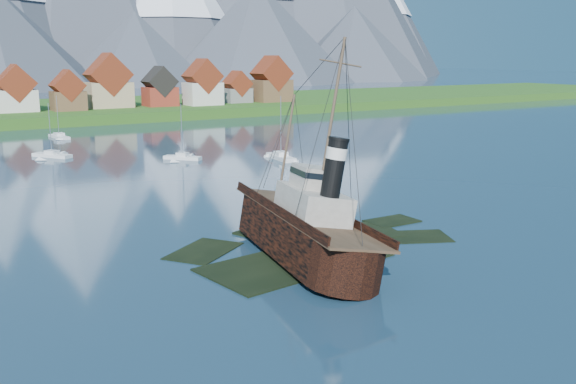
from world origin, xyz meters
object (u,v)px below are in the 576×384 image
sailboat_e (59,137)px  sailboat_c (52,156)px  sailboat_d (281,158)px  sailboat_f (183,158)px  tugboat_wreck (291,226)px

sailboat_e → sailboat_c: bearing=-111.1°
sailboat_c → sailboat_d: bearing=-69.2°
sailboat_c → sailboat_f: (20.45, -16.13, 0.01)m
sailboat_c → sailboat_f: sailboat_f is taller
tugboat_wreck → sailboat_f: size_ratio=2.59×
sailboat_c → sailboat_d: 44.67m
sailboat_e → sailboat_f: sailboat_f is taller
sailboat_d → sailboat_f: size_ratio=1.14×
sailboat_c → sailboat_e: bearing=41.0°
sailboat_d → sailboat_e: 62.25m
sailboat_c → sailboat_f: size_ratio=1.00×
sailboat_d → sailboat_f: sailboat_d is taller
tugboat_wreck → sailboat_c: bearing=105.5°
tugboat_wreck → sailboat_f: 62.51m
tugboat_wreck → sailboat_c: tugboat_wreck is taller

